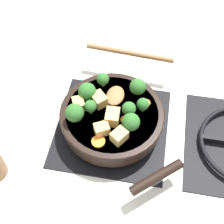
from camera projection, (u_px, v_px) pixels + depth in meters
The scene contains 20 objects.
ground_plane at pixel (112, 128), 0.88m from camera, with size 2.40×2.40×0.00m, color silver.
front_burner_grate at pixel (112, 125), 0.87m from camera, with size 0.31×0.31×0.03m.
skillet_pan at pixel (112, 117), 0.84m from camera, with size 0.35×0.33×0.05m.
wooden_spoon at pixel (125, 69), 0.90m from camera, with size 0.22×0.27×0.02m.
tofu_cube_center_large at pixel (119, 136), 0.76m from camera, with size 0.04×0.03×0.03m, color tan.
tofu_cube_near_handle at pixel (112, 117), 0.79m from camera, with size 0.04×0.03×0.03m, color tan.
tofu_cube_east_chunk at pixel (102, 129), 0.77m from camera, with size 0.04×0.03×0.03m, color tan.
tofu_cube_west_chunk at pixel (99, 100), 0.82m from camera, with size 0.04×0.03×0.03m, color tan.
tofu_cube_back_piece at pixel (78, 105), 0.82m from camera, with size 0.04×0.03×0.03m, color tan.
broccoli_floret_near_spoon at pixel (138, 87), 0.83m from camera, with size 0.04×0.04×0.05m.
broccoli_floret_center_top at pixel (103, 79), 0.85m from camera, with size 0.03×0.03×0.04m.
broccoli_floret_east_rim at pixel (129, 107), 0.80m from camera, with size 0.04×0.04×0.04m.
broccoli_floret_west_rim at pixel (90, 106), 0.80m from camera, with size 0.03×0.03×0.04m.
broccoli_floret_north_edge at pixel (143, 104), 0.81m from camera, with size 0.03×0.03×0.04m.
broccoli_floret_south_cluster at pixel (87, 91), 0.82m from camera, with size 0.05×0.05×0.05m.
broccoli_floret_mid_floret at pixel (75, 113), 0.78m from camera, with size 0.05×0.05×0.05m.
broccoli_floret_small_inner at pixel (131, 122), 0.77m from camera, with size 0.05×0.05×0.05m.
carrot_slice_orange_thin at pixel (125, 120), 0.80m from camera, with size 0.02×0.02×0.01m, color orange.
carrot_slice_near_center at pixel (98, 142), 0.77m from camera, with size 0.03×0.03×0.01m, color orange.
carrot_slice_edge_slice at pixel (146, 103), 0.83m from camera, with size 0.02×0.02×0.01m, color orange.
Camera 1 is at (0.46, 0.08, 0.75)m, focal length 50.00 mm.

